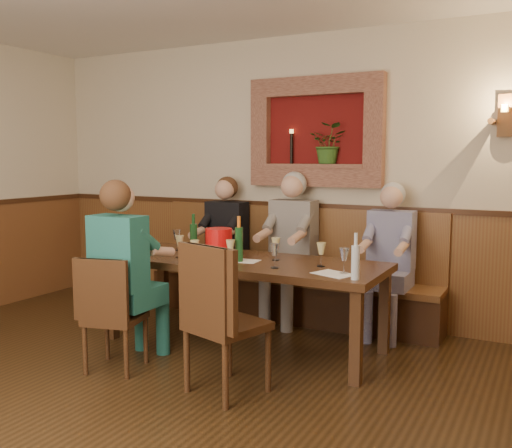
% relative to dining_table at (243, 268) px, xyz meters
% --- Properties ---
extents(ground_plane, '(6.00, 6.00, 0.00)m').
position_rel_dining_table_xyz_m(ground_plane, '(0.00, -1.85, -0.68)').
color(ground_plane, black).
rests_on(ground_plane, ground).
extents(room_shell, '(6.04, 6.04, 2.82)m').
position_rel_dining_table_xyz_m(room_shell, '(0.00, -1.85, 1.21)').
color(room_shell, beige).
rests_on(room_shell, ground).
extents(wainscoting, '(6.02, 6.02, 1.15)m').
position_rel_dining_table_xyz_m(wainscoting, '(0.00, -1.85, -0.09)').
color(wainscoting, brown).
rests_on(wainscoting, ground).
extents(wall_niche, '(1.36, 0.30, 1.06)m').
position_rel_dining_table_xyz_m(wall_niche, '(0.24, 1.09, 1.13)').
color(wall_niche, '#5E0F0D').
rests_on(wall_niche, ground).
extents(wall_sconce, '(0.25, 0.20, 0.35)m').
position_rel_dining_table_xyz_m(wall_sconce, '(1.90, 1.08, 1.27)').
color(wall_sconce, brown).
rests_on(wall_sconce, ground).
extents(dining_table, '(2.40, 0.90, 0.75)m').
position_rel_dining_table_xyz_m(dining_table, '(0.00, 0.00, 0.00)').
color(dining_table, black).
rests_on(dining_table, ground).
extents(bench, '(3.00, 0.45, 1.11)m').
position_rel_dining_table_xyz_m(bench, '(0.00, 0.94, -0.35)').
color(bench, '#381E0F').
rests_on(bench, ground).
extents(chair_near_left, '(0.47, 0.47, 0.88)m').
position_rel_dining_table_xyz_m(chair_near_left, '(-0.59, -0.94, -0.42)').
color(chair_near_left, black).
rests_on(chair_near_left, ground).
extents(chair_near_right, '(0.58, 0.58, 1.04)m').
position_rel_dining_table_xyz_m(chair_near_right, '(0.37, -0.91, -0.37)').
color(chair_near_right, black).
rests_on(chair_near_right, ground).
extents(person_bench_left, '(0.41, 0.51, 1.41)m').
position_rel_dining_table_xyz_m(person_bench_left, '(-0.71, 0.84, -0.09)').
color(person_bench_left, black).
rests_on(person_bench_left, ground).
extents(person_bench_mid, '(0.44, 0.54, 1.47)m').
position_rel_dining_table_xyz_m(person_bench_mid, '(0.05, 0.84, -0.07)').
color(person_bench_mid, '#56524F').
rests_on(person_bench_mid, ground).
extents(person_bench_right, '(0.40, 0.49, 1.38)m').
position_rel_dining_table_xyz_m(person_bench_right, '(1.02, 0.84, -0.10)').
color(person_bench_right, navy).
rests_on(person_bench_right, ground).
extents(person_chair_front, '(0.43, 0.52, 1.44)m').
position_rel_dining_table_xyz_m(person_chair_front, '(-0.59, -0.78, -0.08)').
color(person_chair_front, '#1A505B').
rests_on(person_chair_front, ground).
extents(spittoon_bucket, '(0.25, 0.25, 0.26)m').
position_rel_dining_table_xyz_m(spittoon_bucket, '(-0.20, -0.06, 0.20)').
color(spittoon_bucket, red).
rests_on(spittoon_bucket, dining_table).
extents(wine_bottle_green_a, '(0.08, 0.08, 0.38)m').
position_rel_dining_table_xyz_m(wine_bottle_green_a, '(0.03, -0.11, 0.23)').
color(wine_bottle_green_a, '#19471E').
rests_on(wine_bottle_green_a, dining_table).
extents(wine_bottle_green_b, '(0.07, 0.07, 0.36)m').
position_rel_dining_table_xyz_m(wine_bottle_green_b, '(-0.51, 0.02, 0.22)').
color(wine_bottle_green_b, '#19471E').
rests_on(wine_bottle_green_b, dining_table).
extents(water_bottle, '(0.07, 0.07, 0.33)m').
position_rel_dining_table_xyz_m(water_bottle, '(1.09, -0.32, 0.21)').
color(water_bottle, silver).
rests_on(water_bottle, dining_table).
extents(tasting_sheet_a, '(0.28, 0.22, 0.00)m').
position_rel_dining_table_xyz_m(tasting_sheet_a, '(-0.91, -0.15, 0.08)').
color(tasting_sheet_a, white).
rests_on(tasting_sheet_a, dining_table).
extents(tasting_sheet_b, '(0.27, 0.20, 0.00)m').
position_rel_dining_table_xyz_m(tasting_sheet_b, '(0.04, -0.07, 0.08)').
color(tasting_sheet_b, white).
rests_on(tasting_sheet_b, dining_table).
extents(tasting_sheet_c, '(0.34, 0.30, 0.00)m').
position_rel_dining_table_xyz_m(tasting_sheet_c, '(0.89, -0.22, 0.08)').
color(tasting_sheet_c, white).
rests_on(tasting_sheet_c, dining_table).
extents(tasting_sheet_d, '(0.38, 0.34, 0.00)m').
position_rel_dining_table_xyz_m(tasting_sheet_d, '(-0.24, -0.26, 0.08)').
color(tasting_sheet_d, white).
rests_on(tasting_sheet_d, dining_table).
extents(wine_glass_0, '(0.08, 0.08, 0.19)m').
position_rel_dining_table_xyz_m(wine_glass_0, '(0.41, -0.22, 0.17)').
color(wine_glass_0, white).
rests_on(wine_glass_0, dining_table).
extents(wine_glass_1, '(0.08, 0.08, 0.19)m').
position_rel_dining_table_xyz_m(wine_glass_1, '(-0.25, -0.34, 0.17)').
color(wine_glass_1, '#DDCF84').
rests_on(wine_glass_1, dining_table).
extents(wine_glass_2, '(0.08, 0.08, 0.19)m').
position_rel_dining_table_xyz_m(wine_glass_2, '(0.26, 0.09, 0.17)').
color(wine_glass_2, '#DDCF84').
rests_on(wine_glass_2, dining_table).
extents(wine_glass_3, '(0.08, 0.08, 0.19)m').
position_rel_dining_table_xyz_m(wine_glass_3, '(0.95, -0.17, 0.17)').
color(wine_glass_3, white).
rests_on(wine_glass_3, dining_table).
extents(wine_glass_4, '(0.08, 0.08, 0.19)m').
position_rel_dining_table_xyz_m(wine_glass_4, '(-0.35, 0.16, 0.17)').
color(wine_glass_4, white).
rests_on(wine_glass_4, dining_table).
extents(wine_glass_5, '(0.08, 0.08, 0.19)m').
position_rel_dining_table_xyz_m(wine_glass_5, '(-0.52, -0.18, 0.17)').
color(wine_glass_5, '#DDCF84').
rests_on(wine_glass_5, dining_table).
extents(wine_glass_6, '(0.08, 0.08, 0.19)m').
position_rel_dining_table_xyz_m(wine_glass_6, '(-0.77, 0.13, 0.17)').
color(wine_glass_6, white).
rests_on(wine_glass_6, dining_table).
extents(wine_glass_7, '(0.08, 0.08, 0.19)m').
position_rel_dining_table_xyz_m(wine_glass_7, '(-0.89, -0.20, 0.17)').
color(wine_glass_7, '#DDCF84').
rests_on(wine_glass_7, dining_table).
extents(wine_glass_8, '(0.08, 0.08, 0.19)m').
position_rel_dining_table_xyz_m(wine_glass_8, '(0.70, 0.01, 0.17)').
color(wine_glass_8, '#DDCF84').
rests_on(wine_glass_8, dining_table).
extents(wine_glass_9, '(0.08, 0.08, 0.19)m').
position_rel_dining_table_xyz_m(wine_glass_9, '(-0.00, -0.20, 0.17)').
color(wine_glass_9, '#DDCF84').
rests_on(wine_glass_9, dining_table).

